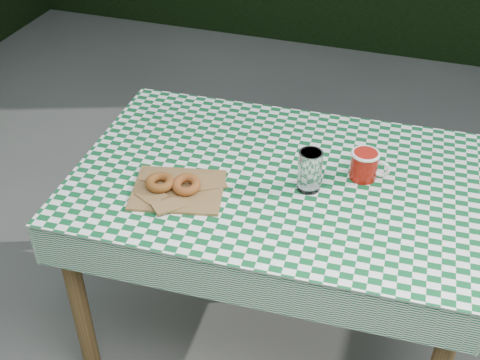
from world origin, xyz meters
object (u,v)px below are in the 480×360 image
Objects in this scene: coffee_mug at (364,165)px; table at (272,260)px; paper_bag at (178,189)px; drinking_glass at (310,171)px.

table is at bearing -160.22° from coffee_mug.
paper_bag is 1.64× the size of coffee_mug.
drinking_glass is (0.39, 0.14, 0.06)m from paper_bag.
coffee_mug is at bearing 35.63° from drinking_glass.
paper_bag is 0.42m from drinking_glass.
paper_bag is 2.08× the size of drinking_glass.
table is 7.46× the size of coffee_mug.
paper_bag is at bearing -159.54° from drinking_glass.
coffee_mug is (0.27, 0.08, 0.43)m from table.
table is at bearing 164.89° from drinking_glass.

